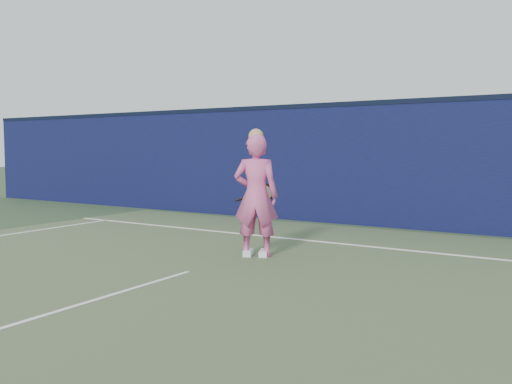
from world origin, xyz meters
The scene contains 6 objects.
ground centered at (0.00, 0.00, 0.00)m, with size 80.00×80.00×0.00m, color #2D472B.
backstop_wall centered at (0.00, 6.50, 1.25)m, with size 24.00×0.40×2.50m, color #0C0E38.
wall_cap centered at (0.00, 6.50, 2.55)m, with size 24.00×0.42×0.10m, color black.
player centered at (0.18, 2.38, 0.92)m, with size 0.78×0.66×1.91m.
racket centered at (0.02, 2.80, 0.91)m, with size 0.56×0.34×0.33m.
court_lines centered at (0.00, -0.33, 0.01)m, with size 11.00×12.04×0.01m.
Camera 1 is at (4.43, -4.43, 1.61)m, focal length 38.00 mm.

